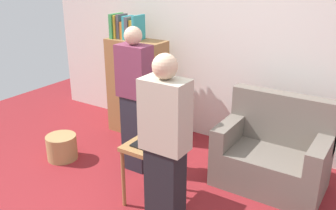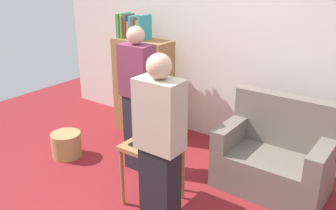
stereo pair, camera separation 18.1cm
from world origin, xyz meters
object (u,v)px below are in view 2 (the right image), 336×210
Objects in this scene: side_table at (152,153)px; person_blowing_candles at (138,100)px; bookshelf at (143,84)px; birthday_cake at (152,139)px; wicker_basket at (67,145)px; person_holding_cake at (160,154)px; couch at (275,157)px.

person_blowing_candles is at bearing 141.36° from side_table.
birthday_cake is (1.14, -1.24, -0.01)m from bookshelf.
person_blowing_candles reaches higher than wicker_basket.
person_blowing_candles is (0.60, -0.80, 0.14)m from bookshelf.
couch is at bearing -109.42° from person_holding_cake.
person_holding_cake reaches higher than bookshelf.
couch is 1.57m from person_blowing_candles.
side_table is 0.39× the size of person_blowing_candles.
birthday_cake is 0.58m from person_holding_cake.
person_holding_cake is (0.39, -0.40, 0.14)m from birthday_cake.
couch is 0.67× the size of person_holding_cake.
wicker_basket is (-0.89, -0.32, -0.68)m from person_blowing_candles.
person_blowing_candles and person_holding_cake have the same top height.
birthday_cake is at bearing -23.06° from person_blowing_candles.
bookshelf reaches higher than side_table.
bookshelf is (-1.99, 0.28, 0.35)m from couch.
couch is 1.72× the size of side_table.
person_blowing_candles is 4.53× the size of wicker_basket.
bookshelf is 1.28m from wicker_basket.
side_table is 2.00× the size of birthday_cake.
person_blowing_candles reaches higher than bookshelf.
couch is 2.45m from wicker_basket.
couch reaches higher than wicker_basket.
side_table is 0.15m from birthday_cake.
bookshelf reaches higher than wicker_basket.
person_holding_cake is at bearing -15.60° from wicker_basket.
person_holding_cake is at bearing -46.80° from bookshelf.
person_blowing_candles is (-0.54, 0.43, 0.14)m from birthday_cake.
side_table is 0.76m from person_blowing_candles.
person_blowing_candles is (-0.54, 0.43, 0.29)m from side_table.
person_blowing_candles is at bearing 19.84° from wicker_basket.
wicker_basket is (-1.83, 0.51, -0.68)m from person_holding_cake.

